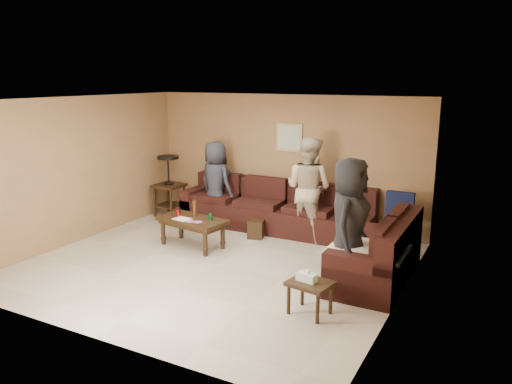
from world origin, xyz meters
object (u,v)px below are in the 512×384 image
(coffee_table, at_px, (192,223))
(person_middle, at_px, (308,188))
(sectional_sofa, at_px, (303,226))
(person_left, at_px, (216,182))
(waste_bin, at_px, (256,229))
(side_table_right, at_px, (309,285))
(person_right, at_px, (349,223))
(end_table_left, at_px, (169,185))

(coffee_table, bearing_deg, person_middle, 40.50)
(sectional_sofa, bearing_deg, person_middle, 99.95)
(sectional_sofa, height_order, person_left, person_left)
(coffee_table, bearing_deg, waste_bin, 51.33)
(coffee_table, distance_m, person_middle, 2.10)
(sectional_sofa, distance_m, waste_bin, 0.90)
(sectional_sofa, xyz_separation_m, waste_bin, (-0.88, -0.06, -0.16))
(waste_bin, height_order, person_middle, person_middle)
(side_table_right, distance_m, person_middle, 2.99)
(person_left, distance_m, person_right, 3.70)
(coffee_table, height_order, end_table_left, end_table_left)
(sectional_sofa, xyz_separation_m, person_right, (1.21, -1.34, 0.57))
(coffee_table, bearing_deg, end_table_left, 137.88)
(side_table_right, height_order, person_middle, person_middle)
(person_right, bearing_deg, waste_bin, 55.78)
(end_table_left, distance_m, person_middle, 3.11)
(side_table_right, height_order, person_left, person_left)
(side_table_right, height_order, person_right, person_right)
(sectional_sofa, height_order, waste_bin, sectional_sofa)
(end_table_left, bearing_deg, person_middle, -1.17)
(person_left, xyz_separation_m, person_right, (3.24, -1.78, 0.09))
(person_middle, bearing_deg, waste_bin, 36.75)
(sectional_sofa, relative_size, end_table_left, 3.73)
(end_table_left, xyz_separation_m, waste_bin, (2.27, -0.48, -0.49))
(coffee_table, distance_m, end_table_left, 2.09)
(waste_bin, height_order, person_left, person_left)
(coffee_table, distance_m, person_right, 2.89)
(sectional_sofa, height_order, end_table_left, end_table_left)
(person_middle, bearing_deg, person_right, 137.01)
(person_middle, relative_size, person_right, 1.02)
(waste_bin, distance_m, person_left, 1.41)
(end_table_left, height_order, person_left, person_left)
(sectional_sofa, distance_m, person_middle, 0.69)
(waste_bin, distance_m, person_middle, 1.19)
(person_left, distance_m, person_middle, 1.98)
(sectional_sofa, height_order, person_middle, person_middle)
(coffee_table, relative_size, waste_bin, 3.90)
(coffee_table, distance_m, side_table_right, 3.01)
(person_right, bearing_deg, side_table_right, 168.95)
(waste_bin, xyz_separation_m, person_middle, (0.82, 0.41, 0.75))
(side_table_right, distance_m, waste_bin, 3.02)
(coffee_table, relative_size, person_right, 0.71)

